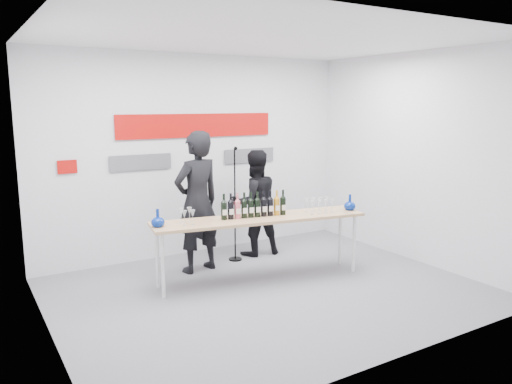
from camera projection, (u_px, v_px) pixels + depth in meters
ground at (268, 291)px, 6.15m from camera, size 5.00×5.00×0.00m
back_wall at (198, 155)px, 7.57m from camera, size 5.00×0.04×3.00m
signage at (195, 135)px, 7.46m from camera, size 3.38×0.02×0.79m
tasting_table at (260, 222)px, 6.41m from camera, size 2.84×1.04×0.84m
wine_bottles at (254, 204)px, 6.39m from camera, size 0.88×0.23×0.33m
decanter_left at (158, 218)px, 5.89m from camera, size 0.16×0.16×0.21m
decanter_right at (350, 202)px, 6.82m from camera, size 0.16×0.16×0.21m
glasses_left at (187, 216)px, 6.04m from camera, size 0.19×0.24×0.18m
glasses_right at (319, 205)px, 6.69m from camera, size 0.39×0.27×0.18m
presenter_left at (197, 202)px, 6.73m from camera, size 0.78×0.59×1.92m
presenter_right at (254, 203)px, 7.51m from camera, size 0.84×0.69×1.60m
mic_stand at (235, 226)px, 7.27m from camera, size 0.20×0.20×1.68m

